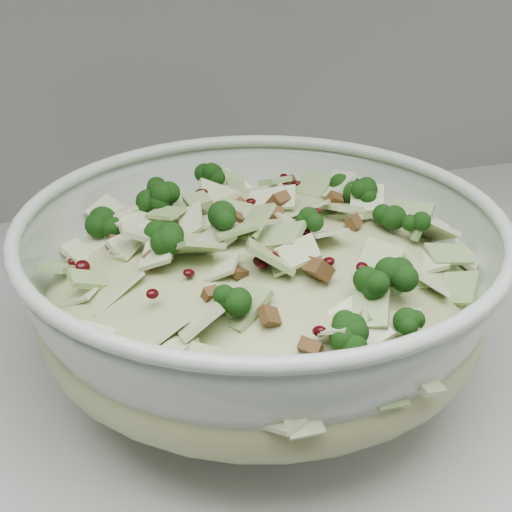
# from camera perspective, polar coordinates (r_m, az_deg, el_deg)

# --- Properties ---
(mixing_bowl) EXTENTS (0.46, 0.46, 0.15)m
(mixing_bowl) POSITION_cam_1_polar(r_m,az_deg,el_deg) (0.56, 0.39, -3.19)
(mixing_bowl) COLOR #B6C8B7
(mixing_bowl) RESTS_ON counter
(salad) EXTENTS (0.45, 0.45, 0.15)m
(salad) POSITION_cam_1_polar(r_m,az_deg,el_deg) (0.55, 0.40, -1.05)
(salad) COLOR #A3AE77
(salad) RESTS_ON mixing_bowl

